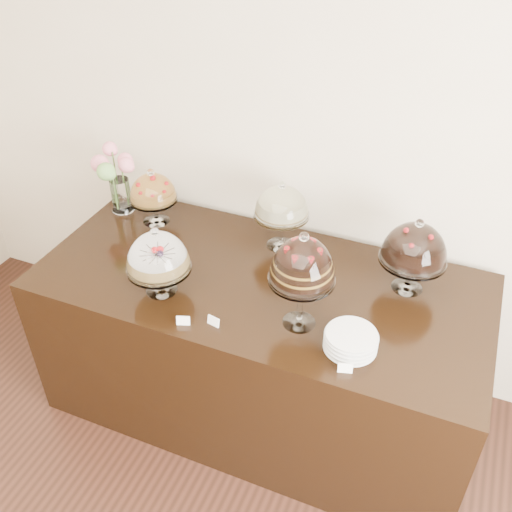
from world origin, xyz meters
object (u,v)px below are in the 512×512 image
at_px(cake_stand_cheesecake, 282,205).
at_px(flower_vase, 115,176).
at_px(cake_stand_sugar_sponge, 157,255).
at_px(cake_stand_dark_choco, 415,246).
at_px(display_counter, 260,346).
at_px(cake_stand_fruit_tart, 153,190).
at_px(plate_stack, 351,341).
at_px(cake_stand_choco_layer, 302,264).

relative_size(cake_stand_cheesecake, flower_vase, 0.98).
relative_size(cake_stand_sugar_sponge, cake_stand_dark_choco, 0.91).
relative_size(cake_stand_sugar_sponge, flower_vase, 0.91).
xyz_separation_m(cake_stand_dark_choco, flower_vase, (-1.65, 0.07, -0.02)).
distance_m(display_counter, cake_stand_sugar_sponge, 0.81).
relative_size(display_counter, cake_stand_fruit_tart, 6.77).
relative_size(cake_stand_fruit_tart, plate_stack, 1.48).
xyz_separation_m(cake_stand_choco_layer, cake_stand_cheesecake, (-0.29, 0.53, -0.08)).
relative_size(cake_stand_cheesecake, cake_stand_fruit_tart, 1.16).
xyz_separation_m(flower_vase, plate_stack, (1.51, -0.56, -0.18)).
distance_m(display_counter, cake_stand_fruit_tart, 1.02).
bearing_deg(cake_stand_sugar_sponge, cake_stand_cheesecake, 55.44).
height_order(cake_stand_cheesecake, flower_vase, flower_vase).
height_order(cake_stand_sugar_sponge, cake_stand_choco_layer, cake_stand_choco_layer).
relative_size(cake_stand_sugar_sponge, cake_stand_choco_layer, 0.73).
bearing_deg(cake_stand_cheesecake, cake_stand_fruit_tart, -176.16).
distance_m(cake_stand_dark_choco, plate_stack, 0.55).
relative_size(display_counter, cake_stand_sugar_sponge, 6.25).
relative_size(cake_stand_sugar_sponge, cake_stand_cheesecake, 0.93).
bearing_deg(cake_stand_sugar_sponge, cake_stand_fruit_tart, 122.92).
height_order(cake_stand_cheesecake, cake_stand_dark_choco, cake_stand_dark_choco).
bearing_deg(cake_stand_dark_choco, cake_stand_choco_layer, -132.86).
bearing_deg(cake_stand_sugar_sponge, display_counter, 31.72).
relative_size(cake_stand_dark_choco, cake_stand_fruit_tart, 1.19).
distance_m(cake_stand_cheesecake, cake_stand_fruit_tart, 0.73).
bearing_deg(cake_stand_fruit_tart, cake_stand_choco_layer, -25.32).
bearing_deg(plate_stack, cake_stand_fruit_tart, 156.57).
height_order(cake_stand_sugar_sponge, cake_stand_dark_choco, cake_stand_dark_choco).
height_order(display_counter, plate_stack, plate_stack).
bearing_deg(cake_stand_dark_choco, cake_stand_cheesecake, 171.76).
bearing_deg(plate_stack, cake_stand_cheesecake, 132.01).
height_order(cake_stand_dark_choco, cake_stand_fruit_tart, cake_stand_dark_choco).
xyz_separation_m(cake_stand_sugar_sponge, cake_stand_choco_layer, (0.68, 0.04, 0.12)).
height_order(cake_stand_choco_layer, cake_stand_dark_choco, cake_stand_choco_layer).
height_order(cake_stand_cheesecake, plate_stack, cake_stand_cheesecake).
distance_m(cake_stand_dark_choco, flower_vase, 1.65).
height_order(cake_stand_sugar_sponge, cake_stand_cheesecake, cake_stand_cheesecake).
relative_size(cake_stand_sugar_sponge, plate_stack, 1.60).
bearing_deg(cake_stand_sugar_sponge, cake_stand_choco_layer, 3.33).
relative_size(cake_stand_dark_choco, plate_stack, 1.76).
xyz_separation_m(cake_stand_cheesecake, cake_stand_fruit_tart, (-0.72, -0.05, -0.05)).
xyz_separation_m(display_counter, cake_stand_fruit_tart, (-0.74, 0.27, 0.65)).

